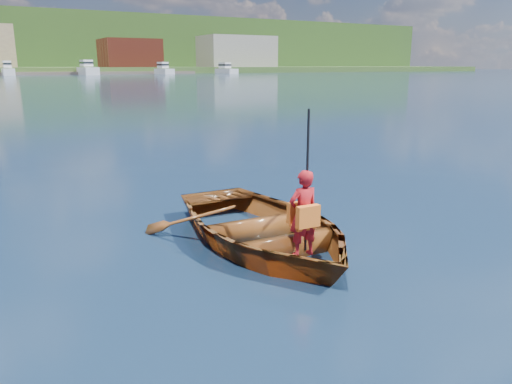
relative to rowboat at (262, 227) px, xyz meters
The scene contains 4 objects.
ground 1.33m from the rowboat, 138.44° to the right, with size 600.00×600.00×0.00m.
rowboat is the anchor object (origin of this frame).
child_paddler 1.01m from the rowboat, 81.76° to the right, with size 0.45×0.34×2.01m.
hillside_trees 240.02m from the rowboat, 83.64° to the left, with size 320.37×69.70×21.31m.
Camera 1 is at (-2.67, -5.43, 2.68)m, focal length 35.00 mm.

